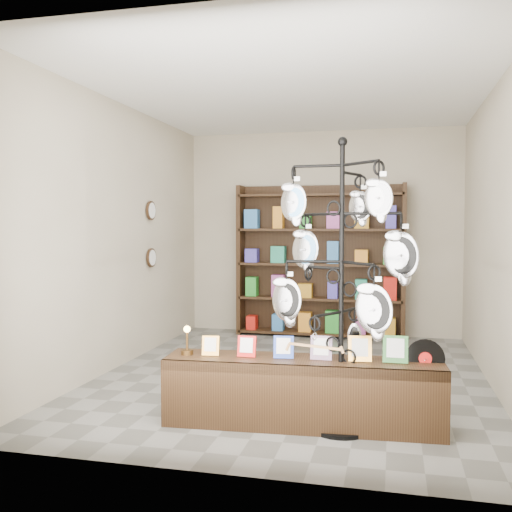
{
  "coord_description": "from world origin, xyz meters",
  "views": [
    {
      "loc": [
        1.03,
        -5.95,
        1.6
      ],
      "look_at": [
        -0.16,
        -1.0,
        1.33
      ],
      "focal_mm": 40.0,
      "sensor_mm": 36.0,
      "label": 1
    }
  ],
  "objects": [
    {
      "name": "room_envelope",
      "position": [
        0.0,
        0.0,
        1.85
      ],
      "size": [
        5.0,
        5.0,
        5.0
      ],
      "color": "#BBAF96",
      "rests_on": "ground"
    },
    {
      "name": "wall_clocks",
      "position": [
        -1.97,
        0.8,
        1.5
      ],
      "size": [
        0.03,
        0.24,
        0.84
      ],
      "color": "black",
      "rests_on": "ground"
    },
    {
      "name": "back_shelving",
      "position": [
        0.0,
        2.3,
        1.03
      ],
      "size": [
        2.42,
        0.36,
        2.2
      ],
      "color": "black",
      "rests_on": "ground"
    },
    {
      "name": "display_tree",
      "position": [
        0.64,
        -1.51,
        1.32
      ],
      "size": [
        1.25,
        1.25,
        2.29
      ],
      "rotation": [
        0.0,
        0.0,
        -0.39
      ],
      "color": "black",
      "rests_on": "ground"
    },
    {
      "name": "ground",
      "position": [
        0.0,
        0.0,
        0.0
      ],
      "size": [
        5.0,
        5.0,
        0.0
      ],
      "primitive_type": "plane",
      "color": "slate",
      "rests_on": "ground"
    },
    {
      "name": "front_shelf",
      "position": [
        0.34,
        -1.49,
        0.27
      ],
      "size": [
        2.23,
        0.59,
        0.78
      ],
      "rotation": [
        0.0,
        0.0,
        0.06
      ],
      "color": "black",
      "rests_on": "ground"
    }
  ]
}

